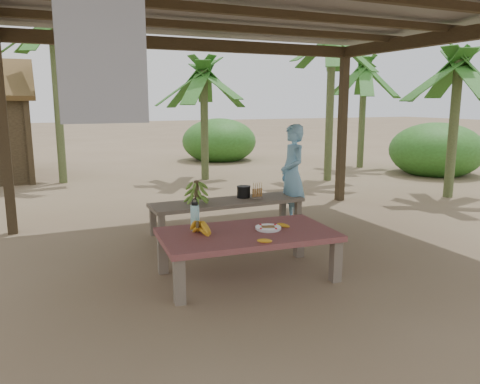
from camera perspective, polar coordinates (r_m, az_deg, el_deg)
name	(u,v)px	position (r m, az deg, el deg)	size (l,w,h in m)	color
ground	(262,255)	(5.75, 2.72, -7.66)	(80.00, 80.00, 0.00)	brown
pavilion	(264,15)	(5.51, 2.94, 20.78)	(6.60, 5.60, 2.95)	black
work_table	(247,238)	(4.92, 0.88, -5.59)	(1.87, 1.14, 0.50)	brown
bench	(228,204)	(6.67, -1.51, -1.52)	(2.20, 0.61, 0.45)	brown
ripe_banana_bunch	(198,228)	(4.78, -5.19, -4.36)	(0.26, 0.22, 0.16)	gold
plate	(268,228)	(4.98, 3.45, -4.42)	(0.28, 0.28, 0.04)	white
loose_banana_front	(265,241)	(4.52, 3.02, -5.96)	(0.04, 0.16, 0.04)	gold
loose_banana_side	(283,225)	(5.09, 5.31, -4.06)	(0.04, 0.14, 0.04)	gold
water_flask	(195,216)	(4.96, -5.51, -2.99)	(0.09, 0.09, 0.34)	#3EB8C4
green_banana_stalk	(197,192)	(6.46, -5.32, 0.06)	(0.30, 0.30, 0.34)	#598C2D
cooking_pot	(244,192)	(6.85, 0.45, -0.01)	(0.19, 0.19, 0.16)	black
skewer_rack	(257,191)	(6.77, 2.12, 0.18)	(0.18, 0.08, 0.24)	#A57F47
woman	(292,175)	(7.09, 6.41, 2.12)	(0.55, 0.36, 1.51)	#6BA5CA
banana_plant_ne	(332,49)	(11.20, 11.15, 16.76)	(1.80, 1.80, 3.50)	#596638
banana_plant_n	(204,83)	(11.11, -4.43, 13.12)	(1.80, 1.80, 2.74)	#596638
banana_plant_nw	(53,33)	(11.45, -21.88, 17.60)	(1.80, 1.80, 3.82)	#596638
banana_plant_e	(458,75)	(9.87, 25.04, 12.75)	(1.80, 1.80, 2.79)	#596638
banana_plant_far	(364,77)	(13.63, 14.89, 13.37)	(1.80, 1.80, 2.98)	#596638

